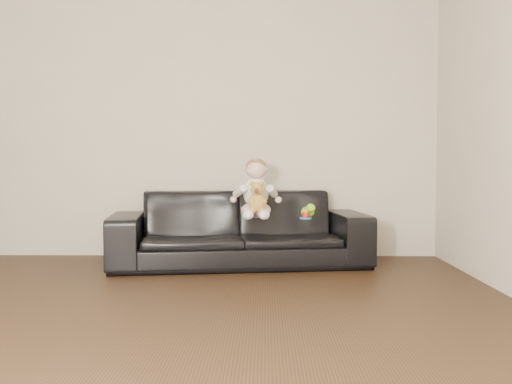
{
  "coord_description": "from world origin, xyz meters",
  "views": [
    {
      "loc": [
        0.88,
        -2.68,
        0.88
      ],
      "look_at": [
        0.8,
        2.14,
        0.64
      ],
      "focal_mm": 40.0,
      "sensor_mm": 36.0,
      "label": 1
    }
  ],
  "objects_px": {
    "baby": "(256,192)",
    "toy_blue_disc": "(306,218)",
    "sofa": "(239,228)",
    "toy_green": "(308,212)",
    "teddy_bear": "(257,198)",
    "toy_rattle": "(306,215)"
  },
  "relations": [
    {
      "from": "toy_green",
      "to": "toy_blue_disc",
      "type": "bearing_deg",
      "value": -103.19
    },
    {
      "from": "baby",
      "to": "teddy_bear",
      "type": "relative_size",
      "value": 1.99
    },
    {
      "from": "sofa",
      "to": "toy_green",
      "type": "xyz_separation_m",
      "value": [
        0.59,
        -0.09,
        0.15
      ]
    },
    {
      "from": "teddy_bear",
      "to": "toy_rattle",
      "type": "height_order",
      "value": "teddy_bear"
    },
    {
      "from": "sofa",
      "to": "toy_rattle",
      "type": "relative_size",
      "value": 34.05
    },
    {
      "from": "toy_blue_disc",
      "to": "sofa",
      "type": "bearing_deg",
      "value": 161.05
    },
    {
      "from": "sofa",
      "to": "toy_green",
      "type": "height_order",
      "value": "sofa"
    },
    {
      "from": "toy_green",
      "to": "toy_rattle",
      "type": "distance_m",
      "value": 0.12
    },
    {
      "from": "teddy_bear",
      "to": "toy_rattle",
      "type": "xyz_separation_m",
      "value": [
        0.4,
        0.06,
        -0.15
      ]
    },
    {
      "from": "toy_green",
      "to": "toy_blue_disc",
      "type": "distance_m",
      "value": 0.11
    },
    {
      "from": "baby",
      "to": "teddy_bear",
      "type": "distance_m",
      "value": 0.16
    },
    {
      "from": "teddy_bear",
      "to": "toy_blue_disc",
      "type": "xyz_separation_m",
      "value": [
        0.41,
        0.08,
        -0.17
      ]
    },
    {
      "from": "toy_green",
      "to": "sofa",
      "type": "bearing_deg",
      "value": 171.2
    },
    {
      "from": "baby",
      "to": "teddy_bear",
      "type": "height_order",
      "value": "baby"
    },
    {
      "from": "sofa",
      "to": "toy_blue_disc",
      "type": "height_order",
      "value": "sofa"
    },
    {
      "from": "baby",
      "to": "toy_rattle",
      "type": "xyz_separation_m",
      "value": [
        0.41,
        -0.09,
        -0.19
      ]
    },
    {
      "from": "toy_green",
      "to": "toy_blue_disc",
      "type": "relative_size",
      "value": 1.42
    },
    {
      "from": "toy_rattle",
      "to": "teddy_bear",
      "type": "bearing_deg",
      "value": -171.37
    },
    {
      "from": "toy_green",
      "to": "teddy_bear",
      "type": "bearing_deg",
      "value": -157.04
    },
    {
      "from": "baby",
      "to": "toy_blue_disc",
      "type": "relative_size",
      "value": 5.13
    },
    {
      "from": "sofa",
      "to": "teddy_bear",
      "type": "xyz_separation_m",
      "value": [
        0.16,
        -0.27,
        0.28
      ]
    },
    {
      "from": "baby",
      "to": "toy_rattle",
      "type": "relative_size",
      "value": 7.8
    }
  ]
}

